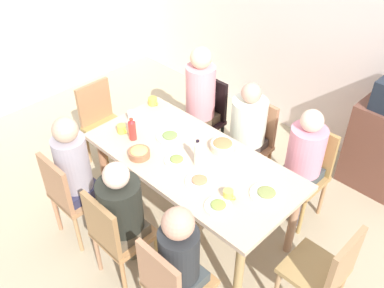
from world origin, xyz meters
TOP-DOWN VIEW (x-y plane):
  - ground_plane at (0.00, 0.00)m, footprint 7.00×7.00m
  - wall_back at (0.00, 1.97)m, footprint 6.08×0.12m
  - wall_left at (-2.98, 0.00)m, footprint 0.12×4.07m
  - dining_table at (0.00, 0.00)m, footprint 1.85×0.89m
  - chair_0 at (0.62, -0.83)m, footprint 0.40×0.40m
  - person_0 at (0.62, -0.73)m, footprint 0.30×0.30m
  - chair_1 at (-0.62, -0.83)m, footprint 0.40×0.40m
  - person_1 at (-0.62, -0.74)m, footprint 0.30×0.30m
  - chair_2 at (-1.31, 0.00)m, footprint 0.40×0.40m
  - chair_3 at (1.31, 0.00)m, footprint 0.40×0.40m
  - chair_4 at (0.62, 0.83)m, footprint 0.40×0.40m
  - person_4 at (0.62, 0.74)m, footprint 0.31×0.31m
  - chair_5 at (-0.62, 0.83)m, footprint 0.40×0.40m
  - person_5 at (-0.62, 0.74)m, footprint 0.30×0.30m
  - chair_6 at (0.00, -0.83)m, footprint 0.40×0.40m
  - person_6 at (0.00, -0.74)m, footprint 0.33×0.33m
  - chair_7 at (0.00, 0.83)m, footprint 0.40×0.40m
  - person_7 at (-0.00, 0.74)m, footprint 0.33×0.33m
  - plate_0 at (-0.34, 0.07)m, footprint 0.24×0.24m
  - plate_1 at (0.70, 0.09)m, footprint 0.25×0.25m
  - plate_2 at (-0.06, -0.12)m, footprint 0.20×0.20m
  - plate_3 at (0.53, -0.26)m, footprint 0.20×0.20m
  - plate_4 at (0.25, -0.17)m, footprint 0.23×0.23m
  - bowl_0 at (0.10, 0.27)m, footprint 0.20×0.20m
  - bowl_1 at (-0.33, -0.29)m, footprint 0.18×0.18m
  - cup_0 at (-0.79, 0.01)m, footprint 0.11×0.08m
  - cup_1 at (0.51, -0.14)m, footprint 0.11×0.08m
  - cup_2 at (-0.85, 0.32)m, footprint 0.12×0.09m
  - cup_3 at (-0.70, -0.18)m, footprint 0.11×0.08m
  - bottle_0 at (-0.55, -0.17)m, footprint 0.07×0.07m
  - bottle_1 at (0.08, -0.02)m, footprint 0.06×0.06m

SIDE VIEW (x-z plane):
  - ground_plane at x=0.00m, z-range 0.00..0.00m
  - chair_0 at x=0.62m, z-range 0.06..0.96m
  - chair_1 at x=-0.62m, z-range 0.06..0.96m
  - chair_2 at x=-1.31m, z-range 0.06..0.96m
  - chair_3 at x=1.31m, z-range 0.06..0.96m
  - chair_4 at x=0.62m, z-range 0.06..0.96m
  - chair_5 at x=-0.62m, z-range 0.06..0.96m
  - chair_6 at x=0.00m, z-range 0.06..0.96m
  - chair_7 at x=0.00m, z-range 0.06..0.96m
  - dining_table at x=0.00m, z-range 0.29..1.06m
  - person_0 at x=0.62m, z-range 0.12..1.27m
  - person_6 at x=0.00m, z-range 0.12..1.27m
  - person_4 at x=0.62m, z-range 0.12..1.29m
  - person_7 at x=0.00m, z-range 0.12..1.29m
  - person_1 at x=-0.62m, z-range 0.11..1.34m
  - person_5 at x=-0.62m, z-range 0.12..1.42m
  - plate_4 at x=0.25m, z-range 0.76..0.80m
  - plate_0 at x=-0.34m, z-range 0.76..0.80m
  - plate_2 at x=-0.06m, z-range 0.76..0.80m
  - plate_1 at x=0.70m, z-range 0.76..0.80m
  - plate_3 at x=0.53m, z-range 0.76..0.80m
  - cup_1 at x=0.51m, z-range 0.76..0.83m
  - cup_2 at x=-0.85m, z-range 0.76..0.84m
  - bowl_1 at x=-0.33m, z-range 0.76..0.84m
  - cup_3 at x=-0.70m, z-range 0.76..0.84m
  - bowl_0 at x=0.10m, z-range 0.76..0.85m
  - cup_0 at x=-0.79m, z-range 0.76..0.85m
  - bottle_0 at x=-0.55m, z-range 0.76..0.97m
  - bottle_1 at x=0.08m, z-range 0.76..1.00m
  - wall_back at x=0.00m, z-range 0.00..2.60m
  - wall_left at x=-2.98m, z-range 0.00..2.60m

